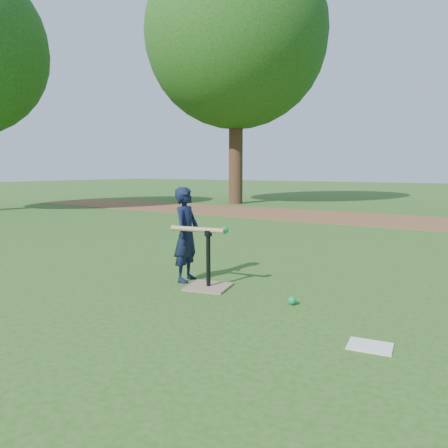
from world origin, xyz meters
The scene contains 8 objects.
ground centered at (0.00, 0.00, 0.00)m, with size 80.00×80.00×0.00m, color #285116.
dirt_strip centered at (0.00, 7.50, 0.01)m, with size 24.00×3.00×0.01m, color brown.
child centered at (-0.57, 0.20, 0.53)m, with size 0.38×0.25×1.05m, color black.
wiffle_ball_ground centered at (0.80, 0.04, 0.04)m, with size 0.08×0.08×0.08m, color #0D9240.
clipboard centered at (1.67, -0.56, 0.01)m, with size 0.30×0.23×0.01m, color white.
batting_tee centered at (-0.19, 0.09, 0.11)m, with size 0.52×0.52×0.61m.
swing_action centered at (-0.28, 0.08, 0.62)m, with size 0.64×0.21×0.08m.
tree_left centered at (-6.00, 10.00, 5.87)m, with size 6.40×6.40×9.08m.
Camera 1 is at (2.42, -3.59, 1.25)m, focal length 35.00 mm.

